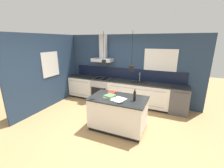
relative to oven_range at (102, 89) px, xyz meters
name	(u,v)px	position (x,y,z in m)	size (l,w,h in m)	color
ground_plane	(104,124)	(0.91, -1.69, -0.46)	(16.00, 16.00, 0.00)	tan
wall_back	(125,68)	(0.85, 0.32, 0.90)	(5.60, 2.18, 2.60)	navy
wall_left	(53,70)	(-1.52, -0.99, 0.85)	(0.08, 3.80, 2.60)	navy
counter_run_left	(83,86)	(-0.91, 0.01, 0.01)	(1.10, 0.64, 0.91)	black
counter_run_sink	(138,94)	(1.49, 0.01, 0.01)	(2.26, 0.64, 1.25)	black
oven_range	(102,89)	(0.00, 0.00, 0.00)	(0.74, 0.66, 0.91)	#B5B5BA
dishwasher	(179,100)	(2.91, 0.00, 0.00)	(0.59, 0.65, 0.91)	#4C4C51
kitchen_island	(118,113)	(1.36, -1.69, 0.00)	(1.52, 0.93, 0.91)	black
bottle_on_island	(135,96)	(1.81, -1.71, 0.58)	(0.07, 0.07, 0.30)	black
book_stack	(109,96)	(1.14, -1.78, 0.49)	(0.29, 0.31, 0.07)	beige
red_supply_box	(111,93)	(1.10, -1.55, 0.49)	(0.21, 0.17, 0.08)	red
paper_pile	(119,99)	(1.42, -1.79, 0.46)	(0.40, 0.42, 0.01)	silver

